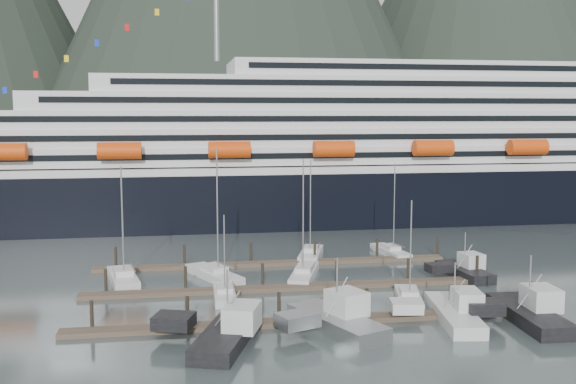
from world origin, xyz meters
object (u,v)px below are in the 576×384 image
object	(u,v)px
sailboat_b	(214,275)
sailboat_g	(391,252)
sailboat_f	(311,254)
trawler_d	(527,313)
sailboat_a	(123,279)
sailboat_h	(409,298)
sailboat_c	(225,295)
cruise_ship	(419,156)
sailboat_d	(304,274)
trawler_b	(336,320)
trawler_e	(463,270)
trawler_c	(452,312)
trawler_a	(226,331)

from	to	relation	value
sailboat_b	sailboat_g	size ratio (longest dim) A/B	1.22
sailboat_f	trawler_d	distance (m)	36.36
sailboat_a	sailboat_h	distance (m)	34.63
sailboat_f	trawler_d	size ratio (longest dim) A/B	1.16
sailboat_c	trawler_d	xyz separation A→B (m)	(29.11, -13.63, 0.55)
sailboat_f	sailboat_h	world-z (taller)	sailboat_f
sailboat_b	sailboat_g	xyz separation A→B (m)	(26.34, 10.18, -0.04)
cruise_ship	sailboat_d	bearing A→B (deg)	-124.68
trawler_b	trawler_e	distance (m)	27.52
sailboat_c	trawler_b	bearing A→B (deg)	-141.86
trawler_b	trawler_e	xyz separation A→B (m)	(20.92, 17.88, -0.13)
sailboat_a	sailboat_b	distance (m)	11.13
sailboat_b	trawler_b	world-z (taller)	sailboat_b
sailboat_h	trawler_c	distance (m)	7.23
trawler_d	sailboat_c	bearing A→B (deg)	67.47
cruise_ship	trawler_c	size ratio (longest dim) A/B	16.12
sailboat_b	trawler_d	bearing A→B (deg)	-152.14
trawler_e	cruise_ship	bearing A→B (deg)	-21.08
sailboat_d	sailboat_g	xyz separation A→B (m)	(15.10, 11.56, -0.02)
sailboat_d	sailboat_h	size ratio (longest dim) A/B	1.31
sailboat_g	sailboat_d	bearing A→B (deg)	119.87
trawler_e	trawler_a	bearing A→B (deg)	114.42
trawler_a	cruise_ship	bearing A→B (deg)	-13.67
sailboat_h	sailboat_g	bearing A→B (deg)	0.22
cruise_ship	trawler_e	size ratio (longest dim) A/B	21.11
sailboat_a	sailboat_f	xyz separation A→B (m)	(25.56, 10.25, -0.01)
sailboat_c	sailboat_h	world-z (taller)	sailboat_h
sailboat_b	trawler_c	world-z (taller)	sailboat_b
sailboat_g	trawler_a	bearing A→B (deg)	134.31
sailboat_d	sailboat_f	xyz separation A→B (m)	(3.19, 11.56, 0.01)
sailboat_c	sailboat_f	xyz separation A→B (m)	(13.77, 19.33, 0.05)
sailboat_a	sailboat_c	bearing A→B (deg)	-138.50
sailboat_d	trawler_c	xyz separation A→B (m)	(11.41, -19.62, 0.42)
sailboat_d	trawler_c	size ratio (longest dim) A/B	1.19
sailboat_d	sailboat_a	bearing A→B (deg)	104.97
sailboat_f	trawler_a	xyz separation A→B (m)	(-14.64, -33.83, 0.49)
cruise_ship	sailboat_a	world-z (taller)	cruise_ship
trawler_b	trawler_d	size ratio (longest dim) A/B	0.99
cruise_ship	sailboat_g	size ratio (longest dim) A/B	15.11
sailboat_f	trawler_d	world-z (taller)	sailboat_f
cruise_ship	sailboat_f	xyz separation A→B (m)	(-29.00, -34.95, -11.60)
sailboat_h	trawler_e	bearing A→B (deg)	-33.72
sailboat_b	sailboat_h	xyz separation A→B (m)	(20.54, -14.10, -0.05)
trawler_b	trawler_d	distance (m)	19.41
cruise_ship	trawler_c	bearing A→B (deg)	-107.44
sailboat_f	trawler_e	world-z (taller)	sailboat_f
sailboat_d	sailboat_h	distance (m)	15.75
sailboat_a	trawler_b	xyz separation A→B (m)	(21.50, -22.01, 0.51)
trawler_d	trawler_e	xyz separation A→B (m)	(1.53, 18.58, -0.11)
sailboat_a	sailboat_c	xyz separation A→B (m)	(11.79, -9.08, -0.06)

